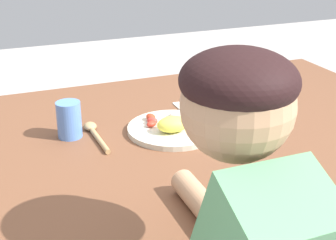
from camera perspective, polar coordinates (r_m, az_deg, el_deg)
The scene contains 6 objects.
dining_table at distance 1.40m, azimuth 2.94°, elevation -4.69°, with size 1.44×0.97×0.72m.
plate at distance 1.33m, azimuth 0.53°, elevation -0.87°, with size 0.25×0.25×0.06m.
fork at distance 1.47m, azimuth 7.40°, elevation 0.81°, with size 0.08×0.20×0.01m.
spoon at distance 1.33m, azimuth -8.65°, elevation -1.47°, with size 0.04×0.19×0.02m.
drinking_cup at distance 1.32m, azimuth -11.55°, elevation 0.04°, with size 0.07×0.07×0.10m, color #5789DD.
napkin at distance 1.51m, azimuth 3.46°, elevation 1.48°, with size 0.12×0.13×0.00m, color white.
Camera 1 is at (-0.53, -1.12, 1.27)m, focal length 51.82 mm.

